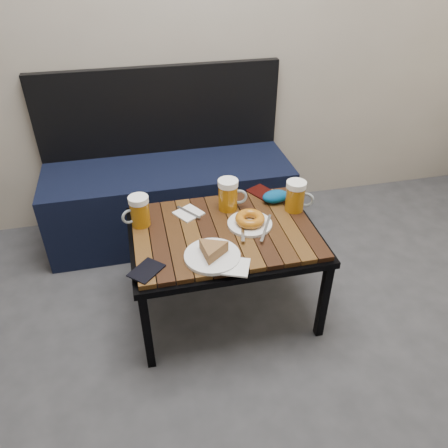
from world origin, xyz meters
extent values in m
cube|color=black|center=(-0.26, 1.74, 0.23)|extent=(1.40, 0.50, 0.45)
cube|color=black|center=(-0.26, 1.97, 0.70)|extent=(1.40, 0.05, 0.50)
cube|color=black|center=(-0.48, 0.77, 0.21)|extent=(0.03, 0.03, 0.42)
cube|color=black|center=(0.30, 0.77, 0.21)|extent=(0.04, 0.03, 0.42)
cube|color=black|center=(-0.48, 1.33, 0.21)|extent=(0.03, 0.04, 0.42)
cube|color=black|center=(0.30, 1.33, 0.21)|extent=(0.04, 0.04, 0.42)
cube|color=black|center=(-0.09, 1.05, 0.43)|extent=(0.84, 0.62, 0.03)
cube|color=#391F0D|center=(-0.09, 1.05, 0.46)|extent=(0.80, 0.58, 0.02)
cylinder|color=#A5650D|center=(-0.45, 1.17, 0.53)|extent=(0.11, 0.11, 0.12)
cylinder|color=white|center=(-0.45, 1.17, 0.60)|extent=(0.09, 0.09, 0.03)
torus|color=#8C999E|center=(-0.50, 1.16, 0.53)|extent=(0.07, 0.03, 0.07)
cylinder|color=#A5650D|center=(-0.04, 1.21, 0.53)|extent=(0.10, 0.10, 0.12)
cylinder|color=white|center=(-0.04, 1.21, 0.61)|extent=(0.09, 0.09, 0.03)
torus|color=#8C999E|center=(0.02, 1.20, 0.53)|extent=(0.08, 0.03, 0.08)
cylinder|color=#A5650D|center=(0.27, 1.13, 0.53)|extent=(0.12, 0.12, 0.12)
cylinder|color=white|center=(0.27, 1.13, 0.61)|extent=(0.09, 0.09, 0.03)
torus|color=#8C999E|center=(0.31, 1.11, 0.53)|extent=(0.07, 0.04, 0.07)
cylinder|color=white|center=(-0.18, 0.87, 0.48)|extent=(0.23, 0.23, 0.02)
cylinder|color=white|center=(0.03, 1.06, 0.48)|extent=(0.20, 0.20, 0.01)
torus|color=#8C4E0C|center=(0.03, 1.06, 0.51)|extent=(0.13, 0.13, 0.04)
cube|color=#A5A8AD|center=(0.09, 1.00, 0.49)|extent=(0.11, 0.19, 0.00)
cube|color=#A5A8AD|center=(-0.02, 1.00, 0.49)|extent=(0.05, 0.15, 0.00)
cube|color=white|center=(-0.23, 1.21, 0.48)|extent=(0.15, 0.15, 0.01)
cube|color=#A5A8AD|center=(-0.23, 1.21, 0.48)|extent=(0.10, 0.13, 0.00)
cube|color=white|center=(-0.12, 0.79, 0.48)|extent=(0.16, 0.15, 0.01)
cube|color=black|center=(-0.45, 0.84, 0.48)|extent=(0.16, 0.16, 0.01)
cube|color=black|center=(0.17, 1.31, 0.48)|extent=(0.16, 0.17, 0.01)
ellipsoid|color=navy|center=(0.20, 1.22, 0.50)|extent=(0.14, 0.10, 0.06)
camera|label=1|loc=(-0.45, -0.49, 1.60)|focal=35.00mm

